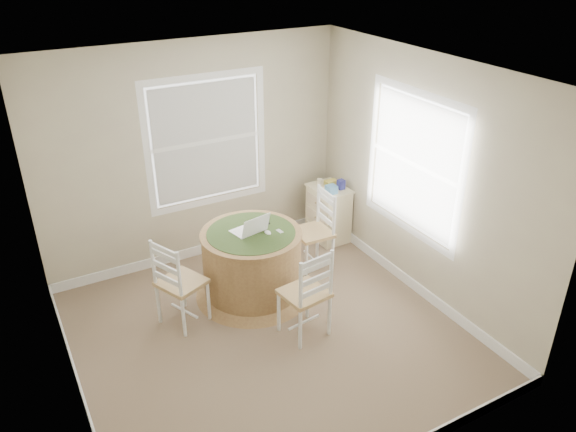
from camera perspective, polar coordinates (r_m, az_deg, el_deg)
room at (r=5.21m, az=-1.46°, el=0.77°), size 3.64×3.64×2.64m
round_table at (r=6.08m, az=-3.68°, el=-4.58°), size 1.26×1.26×0.78m
chair_left at (r=5.73m, az=-10.77°, el=-6.60°), size 0.54×0.55×0.95m
chair_near at (r=5.48m, az=1.67°, el=-7.80°), size 0.47×0.45×0.95m
chair_right at (r=6.51m, az=2.50°, el=-1.64°), size 0.42×0.44×0.95m
laptop at (r=5.90m, az=-3.88°, el=-1.35°), size 0.39×0.36×0.24m
mouse at (r=5.87m, az=-2.07°, el=-1.68°), size 0.07×0.10×0.03m
phone at (r=5.90m, az=-0.85°, el=-1.59°), size 0.05×0.09×0.02m
keys at (r=6.05m, az=-2.18°, el=-0.79°), size 0.06×0.06×0.02m
corner_chest at (r=7.20m, az=4.12°, el=0.28°), size 0.42×0.56×0.72m
tissue_box at (r=6.90m, az=4.42°, el=2.75°), size 0.12×0.12×0.10m
box_yellow at (r=7.12m, az=4.38°, el=3.39°), size 0.15×0.10×0.06m
box_blue at (r=7.01m, az=5.33°, el=3.22°), size 0.08×0.08×0.12m
cup_cream at (r=7.08m, az=3.31°, el=3.42°), size 0.07×0.07×0.09m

